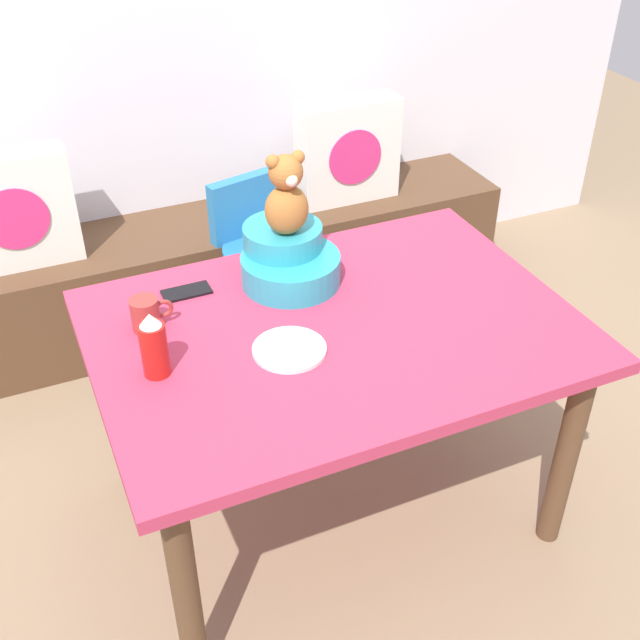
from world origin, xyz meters
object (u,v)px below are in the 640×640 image
object	(u,v)px
cell_phone	(186,292)
coffee_mug	(146,314)
pillow_floral_right	(348,151)
dinner_plate_near	(289,349)
dining_table	(334,352)
infant_seat_teal	(288,258)
pillow_floral_left	(13,211)
highchair	(266,254)
ketchup_bottle	(154,346)
teddy_bear	(286,196)
book_stack	(262,202)

from	to	relation	value
cell_phone	coffee_mug	bearing A→B (deg)	131.49
pillow_floral_right	coffee_mug	size ratio (longest dim) A/B	3.67
dinner_plate_near	dining_table	bearing A→B (deg)	21.76
dinner_plate_near	infant_seat_teal	bearing A→B (deg)	68.41
pillow_floral_left	highchair	world-z (taller)	pillow_floral_left
ketchup_bottle	cell_phone	distance (m)	0.39
pillow_floral_right	cell_phone	distance (m)	1.31
dining_table	highchair	bearing A→B (deg)	83.84
highchair	ketchup_bottle	world-z (taller)	ketchup_bottle
pillow_floral_right	highchair	distance (m)	0.70
teddy_bear	ketchup_bottle	distance (m)	0.59
highchair	cell_phone	distance (m)	0.67
coffee_mug	ketchup_bottle	bearing A→B (deg)	-97.08
teddy_bear	cell_phone	world-z (taller)	teddy_bear
highchair	teddy_bear	world-z (taller)	teddy_bear
coffee_mug	cell_phone	xyz separation A→B (m)	(0.15, 0.13, -0.04)
infant_seat_teal	cell_phone	distance (m)	0.32
teddy_bear	ketchup_bottle	bearing A→B (deg)	-149.08
infant_seat_teal	teddy_bear	xyz separation A→B (m)	(-0.00, -0.00, 0.21)
dining_table	teddy_bear	xyz separation A→B (m)	(-0.03, 0.27, 0.38)
pillow_floral_right	book_stack	world-z (taller)	pillow_floral_right
pillow_floral_left	dining_table	size ratio (longest dim) A/B	0.33
dining_table	ketchup_bottle	size ratio (longest dim) A/B	7.26
coffee_mug	cell_phone	bearing A→B (deg)	41.69
coffee_mug	dining_table	bearing A→B (deg)	-21.81
highchair	ketchup_bottle	size ratio (longest dim) A/B	4.27
pillow_floral_right	dinner_plate_near	distance (m)	1.50
book_stack	cell_phone	distance (m)	1.10
teddy_bear	ketchup_bottle	size ratio (longest dim) A/B	1.35
dining_table	coffee_mug	xyz separation A→B (m)	(-0.48, 0.19, 0.15)
book_stack	infant_seat_teal	xyz separation A→B (m)	(-0.26, -0.96, 0.30)
infant_seat_teal	dinner_plate_near	xyz separation A→B (m)	(-0.13, -0.34, -0.07)
dinner_plate_near	pillow_floral_right	bearing A→B (deg)	58.46
dining_table	teddy_bear	size ratio (longest dim) A/B	5.37
book_stack	coffee_mug	bearing A→B (deg)	-124.42
teddy_bear	infant_seat_teal	bearing A→B (deg)	90.00
dining_table	cell_phone	size ratio (longest dim) A/B	9.33
teddy_bear	coffee_mug	size ratio (longest dim) A/B	2.08
pillow_floral_left	highchair	xyz separation A→B (m)	(0.83, -0.42, -0.16)
infant_seat_teal	ketchup_bottle	distance (m)	0.56
dining_table	cell_phone	bearing A→B (deg)	136.10
highchair	infant_seat_teal	world-z (taller)	infant_seat_teal
pillow_floral_left	dinner_plate_near	bearing A→B (deg)	-65.34
book_stack	dining_table	size ratio (longest dim) A/B	0.15
infant_seat_teal	teddy_bear	world-z (taller)	teddy_bear
book_stack	ketchup_bottle	bearing A→B (deg)	-120.65
book_stack	highchair	distance (m)	0.46
dinner_plate_near	cell_phone	bearing A→B (deg)	114.09
ketchup_bottle	dinner_plate_near	distance (m)	0.36
pillow_floral_left	highchair	size ratio (longest dim) A/B	0.56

